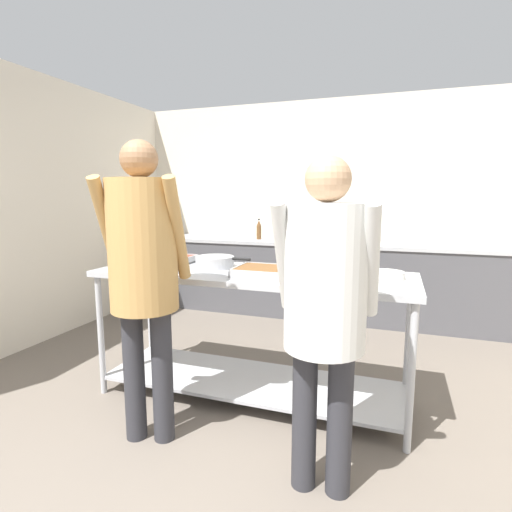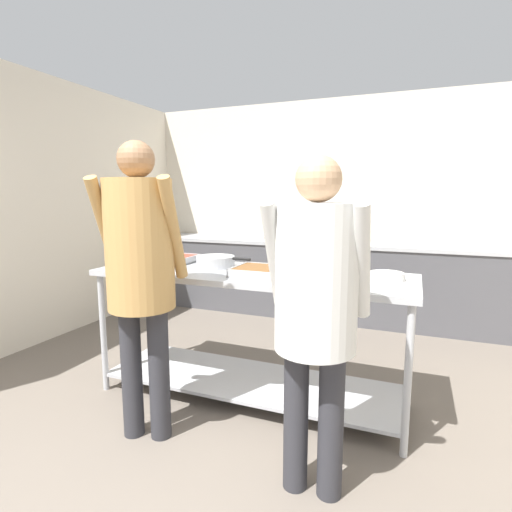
{
  "view_description": "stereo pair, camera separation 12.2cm",
  "coord_description": "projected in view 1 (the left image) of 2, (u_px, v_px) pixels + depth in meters",
  "views": [
    {
      "loc": [
        0.95,
        -0.87,
        1.47
      ],
      "look_at": [
        0.01,
        1.83,
        1.03
      ],
      "focal_mm": 28.0,
      "sensor_mm": 36.0,
      "label": 1
    },
    {
      "loc": [
        1.06,
        -0.82,
        1.47
      ],
      "look_at": [
        0.01,
        1.83,
        1.03
      ],
      "focal_mm": 28.0,
      "sensor_mm": 36.0,
      "label": 2
    }
  ],
  "objects": [
    {
      "name": "wall_left",
      "position": [
        35.0,
        210.0,
        3.92
      ],
      "size": [
        0.06,
        4.39,
        2.65
      ],
      "color": "beige",
      "rests_on": "ground_plane"
    },
    {
      "name": "serving_tray_greens",
      "position": [
        167.0,
        259.0,
        3.24
      ],
      "size": [
        0.45,
        0.26,
        0.05
      ],
      "color": "#ADAFB5",
      "rests_on": "serving_counter"
    },
    {
      "name": "back_counter",
      "position": [
        311.0,
        278.0,
        4.91
      ],
      "size": [
        4.71,
        0.65,
        0.92
      ],
      "color": "#4C4C51",
      "rests_on": "ground_plane"
    },
    {
      "name": "wall_rear",
      "position": [
        318.0,
        207.0,
        5.13
      ],
      "size": [
        4.87,
        0.06,
        2.65
      ],
      "color": "beige",
      "rests_on": "ground_plane"
    },
    {
      "name": "serving_counter",
      "position": [
        251.0,
        314.0,
        2.85
      ],
      "size": [
        2.24,
        0.73,
        0.93
      ],
      "color": "#ADAFB5",
      "rests_on": "ground_plane"
    },
    {
      "name": "guest_serving_left",
      "position": [
        325.0,
        294.0,
        1.87
      ],
      "size": [
        0.48,
        0.39,
        1.65
      ],
      "color": "#2D2D33",
      "rests_on": "ground_plane"
    },
    {
      "name": "plate_stack",
      "position": [
        387.0,
        275.0,
        2.58
      ],
      "size": [
        0.22,
        0.22,
        0.05
      ],
      "color": "white",
      "rests_on": "serving_counter"
    },
    {
      "name": "serving_tray_vegetables",
      "position": [
        263.0,
        271.0,
        2.7
      ],
      "size": [
        0.37,
        0.34,
        0.05
      ],
      "color": "#ADAFB5",
      "rests_on": "serving_counter"
    },
    {
      "name": "sauce_pan",
      "position": [
        215.0,
        261.0,
        2.99
      ],
      "size": [
        0.43,
        0.29,
        0.08
      ],
      "color": "#ADAFB5",
      "rests_on": "serving_counter"
    },
    {
      "name": "water_bottle",
      "position": [
        259.0,
        230.0,
        5.02
      ],
      "size": [
        0.06,
        0.06,
        0.26
      ],
      "color": "brown",
      "rests_on": "back_counter"
    },
    {
      "name": "serving_tray_roast",
      "position": [
        331.0,
        271.0,
        2.72
      ],
      "size": [
        0.43,
        0.3,
        0.05
      ],
      "color": "#ADAFB5",
      "rests_on": "serving_counter"
    },
    {
      "name": "guest_serving_right",
      "position": [
        143.0,
        262.0,
        2.28
      ],
      "size": [
        0.55,
        0.44,
        1.77
      ],
      "color": "#2D2D33",
      "rests_on": "ground_plane"
    }
  ]
}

